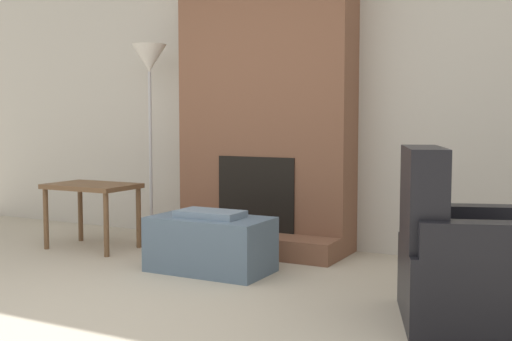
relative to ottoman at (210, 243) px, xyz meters
name	(u,v)px	position (x,y,z in m)	size (l,w,h in m)	color
ground_plane	(57,328)	(-0.05, -1.49, -0.21)	(24.00, 24.00, 0.00)	#B2A893
wall_back	(276,99)	(-0.05, 1.22, 1.09)	(7.41, 0.06, 2.60)	#BCB7AD
fireplace	(265,107)	(-0.05, 0.99, 1.02)	(1.57, 0.68, 2.60)	brown
ottoman	(210,243)	(0.00, 0.00, 0.00)	(0.89, 0.50, 0.45)	slate
armchair	(468,270)	(1.89, -0.37, 0.09)	(1.06, 1.03, 0.98)	black
side_table	(92,193)	(-1.35, 0.24, 0.28)	(0.75, 0.50, 0.57)	brown
floor_lamp_left	(149,69)	(-1.16, 0.83, 1.37)	(0.32, 0.32, 1.81)	#ADADB2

